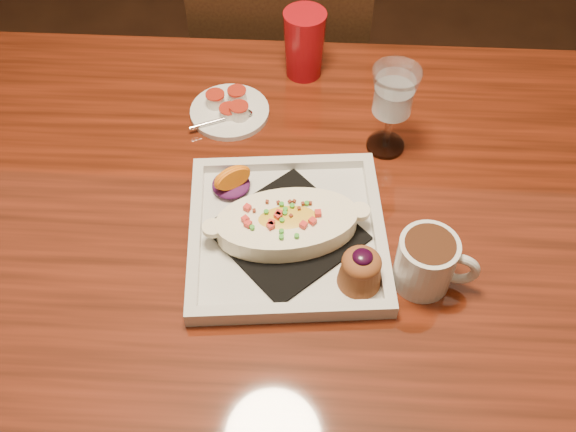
{
  "coord_description": "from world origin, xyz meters",
  "views": [
    {
      "loc": [
        0.08,
        -0.69,
        1.59
      ],
      "look_at": [
        0.05,
        -0.04,
        0.77
      ],
      "focal_mm": 40.0,
      "sensor_mm": 36.0,
      "label": 1
    }
  ],
  "objects_px": {
    "goblet": "(393,97)",
    "red_tumbler": "(304,44)",
    "chair_far": "(283,76)",
    "plate": "(292,231)",
    "table": "(262,237)",
    "saucer": "(229,109)",
    "coffee_mug": "(428,261)"
  },
  "relations": [
    {
      "from": "chair_far",
      "to": "coffee_mug",
      "type": "distance_m",
      "value": 0.86
    },
    {
      "from": "red_tumbler",
      "to": "goblet",
      "type": "bearing_deg",
      "value": -52.13
    },
    {
      "from": "plate",
      "to": "red_tumbler",
      "type": "bearing_deg",
      "value": 84.12
    },
    {
      "from": "table",
      "to": "red_tumbler",
      "type": "bearing_deg",
      "value": 80.26
    },
    {
      "from": "chair_far",
      "to": "saucer",
      "type": "distance_m",
      "value": 0.49
    },
    {
      "from": "saucer",
      "to": "coffee_mug",
      "type": "bearing_deg",
      "value": -46.43
    },
    {
      "from": "chair_far",
      "to": "plate",
      "type": "height_order",
      "value": "chair_far"
    },
    {
      "from": "goblet",
      "to": "saucer",
      "type": "xyz_separation_m",
      "value": [
        -0.29,
        0.07,
        -0.11
      ]
    },
    {
      "from": "red_tumbler",
      "to": "saucer",
      "type": "bearing_deg",
      "value": -136.41
    },
    {
      "from": "table",
      "to": "plate",
      "type": "distance_m",
      "value": 0.16
    },
    {
      "from": "plate",
      "to": "saucer",
      "type": "relative_size",
      "value": 2.26
    },
    {
      "from": "plate",
      "to": "chair_far",
      "type": "bearing_deg",
      "value": 89.08
    },
    {
      "from": "coffee_mug",
      "to": "plate",
      "type": "bearing_deg",
      "value": 173.81
    },
    {
      "from": "coffee_mug",
      "to": "red_tumbler",
      "type": "bearing_deg",
      "value": 123.49
    },
    {
      "from": "plate",
      "to": "saucer",
      "type": "xyz_separation_m",
      "value": [
        -0.13,
        0.29,
        -0.01
      ]
    },
    {
      "from": "chair_far",
      "to": "goblet",
      "type": "distance_m",
      "value": 0.64
    },
    {
      "from": "plate",
      "to": "saucer",
      "type": "bearing_deg",
      "value": 108.98
    },
    {
      "from": "chair_far",
      "to": "coffee_mug",
      "type": "xyz_separation_m",
      "value": [
        0.26,
        -0.77,
        0.29
      ]
    },
    {
      "from": "saucer",
      "to": "goblet",
      "type": "bearing_deg",
      "value": -13.7
    },
    {
      "from": "red_tumbler",
      "to": "chair_far",
      "type": "bearing_deg",
      "value": 101.99
    },
    {
      "from": "chair_far",
      "to": "goblet",
      "type": "relative_size",
      "value": 5.38
    },
    {
      "from": "chair_far",
      "to": "plate",
      "type": "bearing_deg",
      "value": 94.66
    },
    {
      "from": "table",
      "to": "goblet",
      "type": "relative_size",
      "value": 8.68
    },
    {
      "from": "red_tumbler",
      "to": "table",
      "type": "bearing_deg",
      "value": -99.74
    },
    {
      "from": "coffee_mug",
      "to": "goblet",
      "type": "distance_m",
      "value": 0.3
    },
    {
      "from": "plate",
      "to": "saucer",
      "type": "height_order",
      "value": "plate"
    },
    {
      "from": "plate",
      "to": "coffee_mug",
      "type": "distance_m",
      "value": 0.22
    },
    {
      "from": "goblet",
      "to": "chair_far",
      "type": "bearing_deg",
      "value": 114.15
    },
    {
      "from": "table",
      "to": "plate",
      "type": "xyz_separation_m",
      "value": [
        0.06,
        -0.08,
        0.12
      ]
    },
    {
      "from": "coffee_mug",
      "to": "red_tumbler",
      "type": "xyz_separation_m",
      "value": [
        -0.2,
        0.49,
        0.02
      ]
    },
    {
      "from": "table",
      "to": "saucer",
      "type": "distance_m",
      "value": 0.26
    },
    {
      "from": "goblet",
      "to": "red_tumbler",
      "type": "distance_m",
      "value": 0.26
    }
  ]
}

